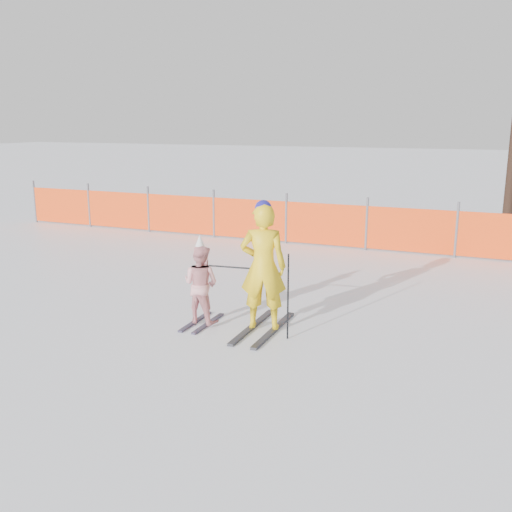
{
  "coord_description": "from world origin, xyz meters",
  "views": [
    {
      "loc": [
        3.19,
        -7.17,
        2.96
      ],
      "look_at": [
        0.0,
        0.5,
        1.0
      ],
      "focal_mm": 40.0,
      "sensor_mm": 36.0,
      "label": 1
    }
  ],
  "objects": [
    {
      "name": "child",
      "position": [
        -0.68,
        0.01,
        0.63
      ],
      "size": [
        0.61,
        0.93,
        1.37
      ],
      "color": "black",
      "rests_on": "ground"
    },
    {
      "name": "adult",
      "position": [
        0.27,
        0.12,
        0.95
      ],
      "size": [
        0.75,
        1.55,
        1.91
      ],
      "color": "black",
      "rests_on": "ground"
    },
    {
      "name": "ski_poles",
      "position": [
        0.38,
        -0.02,
        0.72
      ],
      "size": [
        1.29,
        0.21,
        1.22
      ],
      "color": "black",
      "rests_on": "ground"
    },
    {
      "name": "safety_fence",
      "position": [
        -2.28,
        5.98,
        0.56
      ],
      "size": [
        14.43,
        0.06,
        1.25
      ],
      "color": "#595960",
      "rests_on": "ground"
    },
    {
      "name": "ground",
      "position": [
        0.0,
        0.0,
        0.0
      ],
      "size": [
        120.0,
        120.0,
        0.0
      ],
      "primitive_type": "plane",
      "color": "white",
      "rests_on": "ground"
    }
  ]
}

